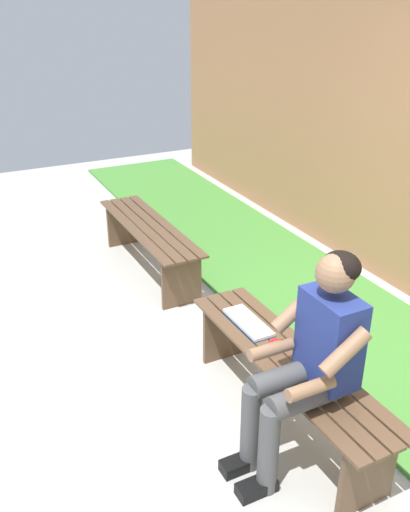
{
  "coord_description": "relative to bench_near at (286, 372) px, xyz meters",
  "views": [
    {
      "loc": [
        -2.19,
        1.63,
        2.42
      ],
      "look_at": [
        0.79,
        0.15,
        0.82
      ],
      "focal_mm": 39.11,
      "sensor_mm": 36.0,
      "label": 1
    }
  ],
  "objects": [
    {
      "name": "grass_strip",
      "position": [
        1.12,
        -1.02,
        -0.34
      ],
      "size": [
        9.0,
        1.34,
        0.03
      ],
      "primitive_type": "cube",
      "color": "#478C38",
      "rests_on": "ground"
    },
    {
      "name": "ground_plane",
      "position": [
        1.12,
        1.0,
        -0.37
      ],
      "size": [
        10.0,
        7.0,
        0.04
      ],
      "primitive_type": "cube",
      "color": "#B2B2AD"
    },
    {
      "name": "person_seated",
      "position": [
        -0.32,
        0.1,
        0.35
      ],
      "size": [
        0.5,
        0.69,
        1.27
      ],
      "color": "navy",
      "rests_on": "ground"
    },
    {
      "name": "book_open",
      "position": [
        0.41,
        0.03,
        0.12
      ],
      "size": [
        0.41,
        0.16,
        0.02
      ],
      "rotation": [
        0.0,
        0.0,
        0.01
      ],
      "color": "white",
      "rests_on": "bench_near"
    },
    {
      "name": "apple",
      "position": [
        0.09,
        0.03,
        0.15
      ],
      "size": [
        0.08,
        0.08,
        0.08
      ],
      "primitive_type": "sphere",
      "color": "red",
      "rests_on": "bench_near"
    },
    {
      "name": "bench_far",
      "position": [
        2.25,
        0.0,
        -0.0
      ],
      "size": [
        1.65,
        0.42,
        0.47
      ],
      "rotation": [
        0.0,
        0.0,
        0.01
      ],
      "color": "brown",
      "rests_on": "ground"
    },
    {
      "name": "bench_near",
      "position": [
        0.0,
        0.0,
        0.0
      ],
      "size": [
        1.71,
        0.42,
        0.47
      ],
      "rotation": [
        0.0,
        0.0,
        0.01
      ],
      "color": "brown",
      "rests_on": "ground"
    }
  ]
}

